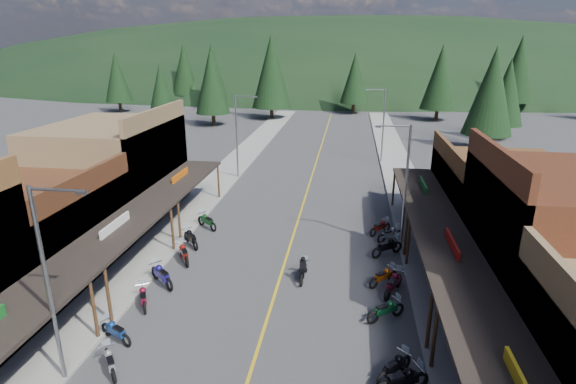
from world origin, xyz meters
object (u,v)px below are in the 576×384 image
at_px(pine_2, 271,72).
at_px(bike_east_12, 380,227).
at_px(shop_west_3, 115,170).
at_px(pine_11, 492,91).
at_px(bike_east_11, 390,233).
at_px(shop_west_2, 31,233).
at_px(pine_1, 212,71).
at_px(bike_east_10, 387,246).
at_px(pine_10, 212,82).
at_px(streetlight_0, 50,279).
at_px(pine_8, 162,94).
at_px(bike_east_8, 393,283).
at_px(shop_east_2, 565,246).
at_px(shop_east_3, 499,199).
at_px(pine_0, 117,77).
at_px(bike_west_10, 191,237).
at_px(bike_east_9, 383,276).
at_px(streetlight_1, 238,133).
at_px(bike_west_5, 110,361).
at_px(pine_9, 507,92).
at_px(bike_west_6, 115,330).
at_px(rider_on_bike, 303,270).
at_px(bike_west_11, 207,220).
at_px(bike_east_5, 402,379).
at_px(bike_west_9, 184,252).
at_px(bike_west_7, 143,296).
at_px(bike_east_7, 386,309).
at_px(streetlight_2, 404,182).
at_px(pine_7, 184,69).
at_px(pine_5, 518,69).
at_px(bike_east_6, 394,366).
at_px(pine_3, 355,78).
at_px(pine_4, 440,77).
at_px(bike_west_8, 162,274).

height_order(pine_2, bike_east_12, pine_2).
relative_size(shop_west_3, pine_11, 0.88).
bearing_deg(bike_east_11, shop_west_2, -105.56).
xyz_separation_m(pine_1, bike_east_10, (30.14, -63.19, -6.58)).
bearing_deg(pine_10, streetlight_0, -78.84).
relative_size(pine_8, bike_east_8, 4.39).
relative_size(shop_east_2, shop_east_3, 1.00).
bearing_deg(streetlight_0, pine_0, 115.92).
distance_m(pine_1, bike_west_10, 66.28).
distance_m(shop_west_3, bike_east_9, 21.32).
relative_size(streetlight_1, bike_east_9, 3.99).
xyz_separation_m(bike_west_10, bike_east_9, (12.06, -3.33, -0.05)).
bearing_deg(bike_east_8, bike_west_5, -121.20).
xyz_separation_m(pine_1, bike_east_12, (29.90, -59.92, -6.67)).
height_order(streetlight_1, pine_2, pine_2).
height_order(pine_11, bike_east_9, pine_11).
distance_m(pine_9, bike_west_6, 57.44).
distance_m(pine_10, pine_11, 39.85).
bearing_deg(bike_east_8, bike_east_10, 115.68).
distance_m(pine_1, pine_2, 18.45).
relative_size(shop_east_2, rider_on_bike, 5.41).
distance_m(bike_west_11, bike_east_5, 18.78).
distance_m(shop_east_3, bike_east_8, 11.95).
distance_m(bike_west_9, bike_east_10, 12.43).
distance_m(bike_west_7, bike_east_11, 16.02).
relative_size(bike_east_7, bike_east_8, 0.91).
bearing_deg(bike_west_11, bike_west_6, -141.40).
height_order(shop_east_2, streetlight_2, shop_east_2).
bearing_deg(bike_east_12, bike_east_11, -18.66).
distance_m(pine_2, bike_west_11, 49.26).
bearing_deg(bike_west_11, pine_7, 60.08).
height_order(pine_5, bike_east_6, pine_5).
xyz_separation_m(bike_west_11, bike_east_5, (12.10, -14.36, 0.03)).
distance_m(pine_2, pine_9, 36.44).
bearing_deg(pine_3, rider_on_bike, -92.45).
bearing_deg(pine_4, streetlight_0, -110.71).
xyz_separation_m(streetlight_0, pine_1, (-17.05, 76.00, 2.78)).
distance_m(pine_7, bike_east_12, 76.33).
bearing_deg(pine_11, bike_west_5, -120.50).
bearing_deg(streetlight_2, bike_west_5, -133.10).
xyz_separation_m(streetlight_2, bike_east_7, (-1.35, -8.17, -3.87)).
bearing_deg(pine_7, pine_1, -36.87).
bearing_deg(bike_east_7, bike_west_8, -131.95).
bearing_deg(bike_east_10, bike_west_10, -126.01).
distance_m(streetlight_2, bike_west_6, 17.94).
relative_size(bike_east_6, bike_east_10, 0.88).
bearing_deg(bike_east_11, pine_4, 131.91).
relative_size(streetlight_0, bike_east_10, 3.46).
xyz_separation_m(pine_1, bike_east_8, (30.14, -67.72, -6.59)).
height_order(pine_0, bike_west_5, pine_0).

